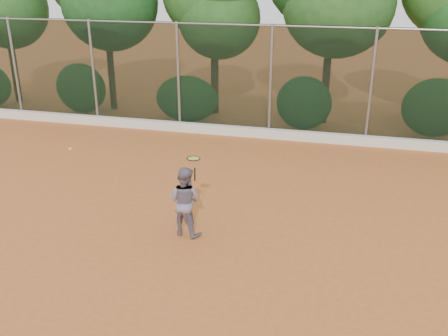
# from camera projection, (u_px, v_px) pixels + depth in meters

# --- Properties ---
(ground) EXTENTS (80.00, 80.00, 0.00)m
(ground) POSITION_uv_depth(u_px,v_px,m) (212.00, 246.00, 9.77)
(ground) COLOR #C1672D
(ground) RESTS_ON ground
(concrete_curb) EXTENTS (24.00, 0.20, 0.30)m
(concrete_curb) POSITION_uv_depth(u_px,v_px,m) (268.00, 133.00, 15.85)
(concrete_curb) COLOR silver
(concrete_curb) RESTS_ON ground
(tennis_player) EXTENTS (0.81, 0.70, 1.45)m
(tennis_player) POSITION_uv_depth(u_px,v_px,m) (185.00, 201.00, 9.96)
(tennis_player) COLOR slate
(tennis_player) RESTS_ON ground
(chainlink_fence) EXTENTS (24.09, 0.09, 3.50)m
(chainlink_fence) POSITION_uv_depth(u_px,v_px,m) (271.00, 79.00, 15.37)
(chainlink_fence) COLOR black
(chainlink_fence) RESTS_ON ground
(tennis_racket) EXTENTS (0.34, 0.34, 0.50)m
(tennis_racket) POSITION_uv_depth(u_px,v_px,m) (194.00, 160.00, 9.42)
(tennis_racket) COLOR black
(tennis_racket) RESTS_ON ground
(tennis_ball_in_flight) EXTENTS (0.07, 0.07, 0.07)m
(tennis_ball_in_flight) POSITION_uv_depth(u_px,v_px,m) (70.00, 149.00, 9.68)
(tennis_ball_in_flight) COLOR #C1E834
(tennis_ball_in_flight) RESTS_ON ground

